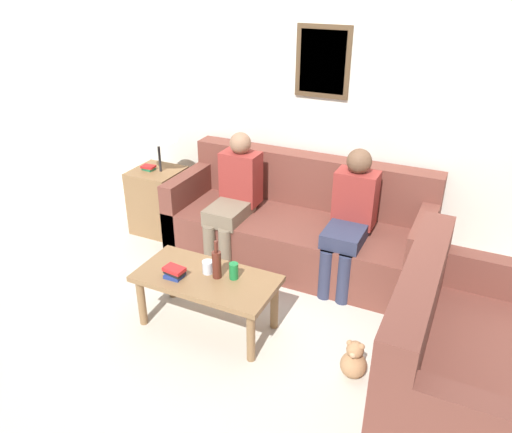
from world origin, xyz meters
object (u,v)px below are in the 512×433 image
couch_side (458,362)px  wine_bottle (217,264)px  coffee_table (207,284)px  person_right (350,215)px  couch_main (298,228)px  drinking_glass (208,267)px  teddy_bear (354,361)px  person_left (234,194)px

couch_side → wine_bottle: (-1.65, 0.02, 0.23)m
couch_side → coffee_table: bearing=90.3°
person_right → couch_main: bearing=162.8°
coffee_table → drinking_glass: (-0.01, 0.05, 0.11)m
couch_main → wine_bottle: couch_main is taller
couch_main → wine_bottle: size_ratio=7.79×
teddy_bear → person_left: bearing=143.7°
couch_main → wine_bottle: bearing=-98.2°
wine_bottle → drinking_glass: (-0.09, 0.02, -0.06)m
wine_bottle → person_left: (-0.38, 0.98, 0.07)m
couch_main → person_left: (-0.55, -0.19, 0.30)m
couch_side → coffee_table: (-1.73, -0.01, 0.05)m
couch_side → person_right: (-0.98, 1.03, 0.30)m
couch_main → drinking_glass: couch_main is taller
couch_main → coffee_table: couch_main is taller
couch_main → person_left: size_ratio=2.01×
coffee_table → drinking_glass: bearing=105.3°
couch_side → drinking_glass: bearing=88.7°
coffee_table → person_right: bearing=54.5°
person_left → teddy_bear: 1.84m
couch_main → person_right: (0.50, -0.15, 0.31)m
wine_bottle → person_left: 1.06m
person_right → couch_side: bearing=-46.5°
coffee_table → wine_bottle: (0.07, 0.03, 0.18)m
wine_bottle → teddy_bear: (1.05, -0.06, -0.43)m
person_left → couch_main: bearing=18.8°
person_left → drinking_glass: bearing=-73.2°
wine_bottle → person_right: (0.67, 1.01, 0.07)m
person_left → coffee_table: bearing=-73.3°
couch_side → wine_bottle: bearing=89.3°
wine_bottle → drinking_glass: bearing=166.7°
drinking_glass → teddy_bear: (1.13, -0.08, -0.36)m
person_left → person_right: person_left is taller
couch_side → drinking_glass: 1.75m
drinking_glass → person_left: 1.01m
drinking_glass → person_left: (-0.29, 0.96, 0.13)m
couch_side → person_right: person_right is taller
drinking_glass → teddy_bear: size_ratio=0.34×
drinking_glass → wine_bottle: bearing=-13.3°
coffee_table → wine_bottle: wine_bottle is taller
coffee_table → teddy_bear: coffee_table is taller
wine_bottle → teddy_bear: wine_bottle is taller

